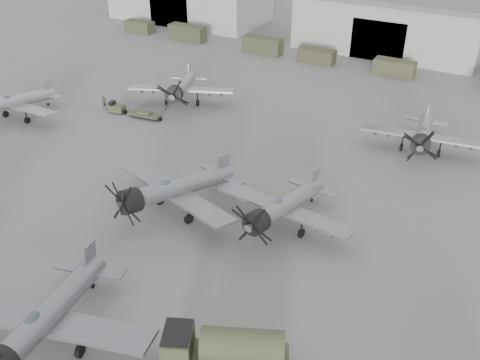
{
  "coord_description": "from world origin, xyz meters",
  "views": [
    {
      "loc": [
        20.31,
        -23.52,
        26.45
      ],
      "look_at": [
        1.1,
        11.01,
        2.5
      ],
      "focal_mm": 40.0,
      "sensor_mm": 36.0,
      "label": 1
    }
  ],
  "objects_px": {
    "aircraft_mid_1": "(171,190)",
    "aircraft_far_1": "(423,134)",
    "fuel_tanker": "(224,347)",
    "aircraft_far_0": "(181,87)",
    "ground_crew": "(104,102)",
    "aircraft_mid_2": "(282,207)",
    "tug_trailer": "(127,111)",
    "aircraft_near_1": "(42,322)",
    "aircraft_mid_0": "(12,103)"
  },
  "relations": [
    {
      "from": "aircraft_mid_2",
      "to": "aircraft_near_1",
      "type": "bearing_deg",
      "value": -104.54
    },
    {
      "from": "aircraft_near_1",
      "to": "aircraft_far_0",
      "type": "relative_size",
      "value": 1.09
    },
    {
      "from": "aircraft_mid_1",
      "to": "tug_trailer",
      "type": "xyz_separation_m",
      "value": [
        -16.76,
        14.45,
        -1.92
      ]
    },
    {
      "from": "aircraft_near_1",
      "to": "tug_trailer",
      "type": "xyz_separation_m",
      "value": [
        -18.71,
        30.53,
        -2.0
      ]
    },
    {
      "from": "aircraft_mid_1",
      "to": "aircraft_far_1",
      "type": "bearing_deg",
      "value": 70.1
    },
    {
      "from": "aircraft_far_0",
      "to": "fuel_tanker",
      "type": "distance_m",
      "value": 40.18
    },
    {
      "from": "aircraft_near_1",
      "to": "aircraft_far_0",
      "type": "xyz_separation_m",
      "value": [
        -14.61,
        35.96,
        -0.16
      ]
    },
    {
      "from": "aircraft_near_1",
      "to": "tug_trailer",
      "type": "bearing_deg",
      "value": 106.19
    },
    {
      "from": "aircraft_mid_2",
      "to": "tug_trailer",
      "type": "relative_size",
      "value": 1.78
    },
    {
      "from": "aircraft_far_1",
      "to": "fuel_tanker",
      "type": "distance_m",
      "value": 33.39
    },
    {
      "from": "aircraft_mid_2",
      "to": "fuel_tanker",
      "type": "distance_m",
      "value": 14.52
    },
    {
      "from": "fuel_tanker",
      "to": "aircraft_mid_1",
      "type": "bearing_deg",
      "value": 111.23
    },
    {
      "from": "aircraft_near_1",
      "to": "tug_trailer",
      "type": "relative_size",
      "value": 2.0
    },
    {
      "from": "aircraft_mid_2",
      "to": "fuel_tanker",
      "type": "height_order",
      "value": "aircraft_mid_2"
    },
    {
      "from": "aircraft_far_1",
      "to": "aircraft_mid_2",
      "type": "bearing_deg",
      "value": -117.87
    },
    {
      "from": "aircraft_mid_1",
      "to": "fuel_tanker",
      "type": "bearing_deg",
      "value": -27.07
    },
    {
      "from": "fuel_tanker",
      "to": "aircraft_mid_0",
      "type": "bearing_deg",
      "value": 130.11
    },
    {
      "from": "aircraft_far_1",
      "to": "fuel_tanker",
      "type": "relative_size",
      "value": 1.6
    },
    {
      "from": "fuel_tanker",
      "to": "aircraft_mid_2",
      "type": "bearing_deg",
      "value": 77.1
    },
    {
      "from": "aircraft_near_1",
      "to": "tug_trailer",
      "type": "distance_m",
      "value": 35.86
    },
    {
      "from": "aircraft_near_1",
      "to": "aircraft_mid_2",
      "type": "height_order",
      "value": "aircraft_near_1"
    },
    {
      "from": "tug_trailer",
      "to": "aircraft_mid_0",
      "type": "bearing_deg",
      "value": -149.9
    },
    {
      "from": "aircraft_far_0",
      "to": "fuel_tanker",
      "type": "height_order",
      "value": "aircraft_far_0"
    },
    {
      "from": "aircraft_mid_0",
      "to": "tug_trailer",
      "type": "relative_size",
      "value": 1.71
    },
    {
      "from": "aircraft_mid_0",
      "to": "aircraft_far_1",
      "type": "xyz_separation_m",
      "value": [
        43.31,
        14.6,
        0.08
      ]
    },
    {
      "from": "aircraft_mid_2",
      "to": "aircraft_far_1",
      "type": "relative_size",
      "value": 0.99
    },
    {
      "from": "aircraft_far_1",
      "to": "aircraft_mid_0",
      "type": "bearing_deg",
      "value": -169.13
    },
    {
      "from": "aircraft_mid_1",
      "to": "ground_crew",
      "type": "distance_m",
      "value": 24.82
    },
    {
      "from": "fuel_tanker",
      "to": "tug_trailer",
      "type": "distance_m",
      "value": 39.01
    },
    {
      "from": "aircraft_mid_0",
      "to": "aircraft_mid_1",
      "type": "height_order",
      "value": "aircraft_mid_1"
    },
    {
      "from": "aircraft_mid_0",
      "to": "fuel_tanker",
      "type": "relative_size",
      "value": 1.52
    },
    {
      "from": "aircraft_far_0",
      "to": "aircraft_mid_1",
      "type": "bearing_deg",
      "value": -80.75
    },
    {
      "from": "ground_crew",
      "to": "aircraft_far_1",
      "type": "bearing_deg",
      "value": -75.07
    },
    {
      "from": "aircraft_mid_1",
      "to": "aircraft_far_1",
      "type": "distance_m",
      "value": 26.78
    },
    {
      "from": "aircraft_far_0",
      "to": "tug_trailer",
      "type": "distance_m",
      "value": 7.05
    },
    {
      "from": "aircraft_mid_0",
      "to": "aircraft_near_1",
      "type": "bearing_deg",
      "value": -38.39
    },
    {
      "from": "aircraft_mid_2",
      "to": "aircraft_far_1",
      "type": "distance_m",
      "value": 20.17
    },
    {
      "from": "fuel_tanker",
      "to": "ground_crew",
      "type": "bearing_deg",
      "value": 116.47
    },
    {
      "from": "ground_crew",
      "to": "aircraft_mid_2",
      "type": "bearing_deg",
      "value": -108.09
    },
    {
      "from": "aircraft_mid_1",
      "to": "ground_crew",
      "type": "height_order",
      "value": "aircraft_mid_1"
    },
    {
      "from": "tug_trailer",
      "to": "aircraft_near_1",
      "type": "bearing_deg",
      "value": -64.6
    },
    {
      "from": "aircraft_mid_0",
      "to": "ground_crew",
      "type": "bearing_deg",
      "value": 46.79
    },
    {
      "from": "tug_trailer",
      "to": "ground_crew",
      "type": "relative_size",
      "value": 3.86
    },
    {
      "from": "aircraft_mid_2",
      "to": "ground_crew",
      "type": "xyz_separation_m",
      "value": [
        -29.38,
        11.87,
        -1.33
      ]
    },
    {
      "from": "aircraft_near_1",
      "to": "fuel_tanker",
      "type": "relative_size",
      "value": 1.78
    },
    {
      "from": "aircraft_far_0",
      "to": "fuel_tanker",
      "type": "relative_size",
      "value": 1.63
    },
    {
      "from": "aircraft_near_1",
      "to": "aircraft_far_0",
      "type": "distance_m",
      "value": 38.82
    },
    {
      "from": "aircraft_mid_0",
      "to": "aircraft_mid_2",
      "type": "relative_size",
      "value": 0.96
    },
    {
      "from": "aircraft_near_1",
      "to": "aircraft_mid_1",
      "type": "bearing_deg",
      "value": 81.6
    },
    {
      "from": "aircraft_far_1",
      "to": "ground_crew",
      "type": "xyz_separation_m",
      "value": [
        -36.31,
        -7.08,
        -1.36
      ]
    }
  ]
}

